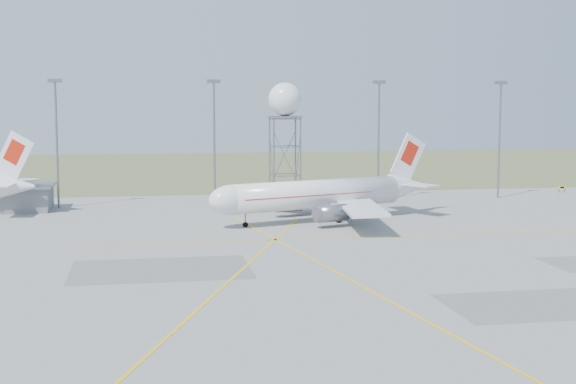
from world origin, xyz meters
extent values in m
plane|color=gray|center=(0.00, 0.00, 0.00)|extent=(400.00, 400.00, 0.00)
cube|color=#556537|center=(0.00, 140.00, 0.01)|extent=(400.00, 120.00, 0.03)
cylinder|color=slate|center=(-35.00, 66.00, 10.00)|extent=(0.36, 0.36, 20.00)
cube|color=slate|center=(-35.00, 66.00, 20.20)|extent=(2.20, 0.50, 0.60)
cylinder|color=slate|center=(-10.00, 66.00, 10.00)|extent=(0.36, 0.36, 20.00)
cube|color=slate|center=(-10.00, 66.00, 20.20)|extent=(2.20, 0.50, 0.60)
cylinder|color=slate|center=(18.00, 66.00, 10.00)|extent=(0.36, 0.36, 20.00)
cube|color=slate|center=(18.00, 66.00, 20.20)|extent=(2.20, 0.50, 0.60)
cylinder|color=slate|center=(40.00, 66.00, 10.00)|extent=(0.36, 0.36, 20.00)
cube|color=slate|center=(40.00, 66.00, 20.20)|extent=(2.20, 0.50, 0.60)
cylinder|color=black|center=(55.00, 72.00, 0.40)|extent=(0.10, 0.10, 0.80)
cylinder|color=black|center=(56.20, 72.00, 0.40)|extent=(0.10, 0.10, 0.80)
cube|color=yellow|center=(55.60, 72.00, 0.95)|extent=(1.60, 0.15, 0.50)
cube|color=black|center=(55.60, 71.92, 0.95)|extent=(0.80, 0.03, 0.30)
cylinder|color=white|center=(2.44, 44.49, 3.86)|extent=(26.30, 12.54, 4.07)
ellipsoid|color=white|center=(-10.04, 40.14, 3.86)|extent=(7.48, 5.98, 4.07)
cube|color=black|center=(-11.19, 39.74, 4.47)|extent=(2.19, 2.62, 0.99)
cone|color=white|center=(17.80, 49.85, 4.17)|extent=(7.10, 5.85, 4.07)
cube|color=white|center=(17.80, 49.85, 8.44)|extent=(6.25, 2.43, 7.65)
cube|color=red|center=(17.99, 49.92, 9.15)|extent=(3.42, 1.48, 3.92)
cube|color=white|center=(16.24, 52.75, 4.68)|extent=(4.91, 6.35, 0.18)
cube|color=white|center=(18.39, 46.61, 4.68)|extent=(4.91, 6.35, 0.18)
cube|color=white|center=(0.87, 53.64, 2.85)|extent=(14.98, 14.92, 0.37)
cube|color=white|center=(6.89, 36.36, 2.85)|extent=(6.76, 16.73, 0.37)
cylinder|color=slate|center=(-0.46, 49.73, 1.93)|extent=(4.80, 3.61, 2.34)
cylinder|color=slate|center=(3.42, 38.59, 1.93)|extent=(4.80, 3.61, 2.34)
cube|color=red|center=(0.52, 43.83, 3.96)|extent=(20.55, 10.57, 0.12)
cylinder|color=black|center=(-8.12, 40.81, 0.46)|extent=(0.91, 0.91, 0.91)
cube|color=black|center=(4.36, 45.16, 0.46)|extent=(2.97, 6.09, 0.91)
cylinder|color=slate|center=(4.36, 45.16, 0.91)|extent=(0.31, 0.31, 1.83)
cone|color=white|center=(-40.60, 59.00, 4.29)|extent=(7.22, 5.80, 4.19)
cube|color=white|center=(-40.60, 59.00, 8.69)|extent=(6.52, 2.21, 7.88)
cube|color=red|center=(-40.40, 58.94, 9.43)|extent=(3.56, 1.37, 4.04)
cube|color=white|center=(-40.15, 62.36, 4.82)|extent=(4.85, 6.48, 0.19)
cube|color=white|center=(-42.06, 55.93, 4.82)|extent=(4.85, 6.48, 0.19)
cylinder|color=slate|center=(-0.53, 63.27, 7.21)|extent=(0.27, 0.27, 14.41)
cylinder|color=slate|center=(3.90, 63.27, 7.21)|extent=(0.27, 0.27, 14.41)
cylinder|color=slate|center=(3.90, 67.71, 7.21)|extent=(0.27, 0.27, 14.41)
cylinder|color=slate|center=(-0.53, 67.71, 7.21)|extent=(0.27, 0.27, 14.41)
cube|color=slate|center=(1.69, 65.49, 14.41)|extent=(5.03, 5.03, 0.28)
sphere|color=white|center=(1.69, 65.49, 17.30)|extent=(5.54, 5.54, 5.54)
camera|label=1|loc=(-21.51, -65.66, 16.85)|focal=50.00mm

